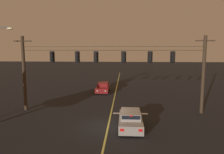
# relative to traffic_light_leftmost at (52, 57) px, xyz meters

# --- Properties ---
(ground_plane) EXTENTS (180.00, 180.00, 0.00)m
(ground_plane) POSITION_rel_traffic_light_leftmost_xyz_m (5.95, -4.14, -5.49)
(ground_plane) COLOR black
(lane_centre_stripe) EXTENTS (0.14, 60.00, 0.01)m
(lane_centre_stripe) POSITION_rel_traffic_light_leftmost_xyz_m (5.95, 6.02, -5.48)
(lane_centre_stripe) COLOR #D1C64C
(lane_centre_stripe) RESTS_ON ground
(stop_bar_paint) EXTENTS (3.40, 0.36, 0.01)m
(stop_bar_paint) POSITION_rel_traffic_light_leftmost_xyz_m (7.85, -0.58, -5.48)
(stop_bar_paint) COLOR silver
(stop_bar_paint) RESTS_ON ground
(signal_span_assembly) EXTENTS (19.56, 0.32, 7.54)m
(signal_span_assembly) POSITION_rel_traffic_light_leftmost_xyz_m (5.95, 0.02, -1.56)
(signal_span_assembly) COLOR #38281C
(signal_span_assembly) RESTS_ON ground
(traffic_light_leftmost) EXTENTS (0.48, 0.41, 1.22)m
(traffic_light_leftmost) POSITION_rel_traffic_light_leftmost_xyz_m (0.00, 0.00, 0.00)
(traffic_light_leftmost) COLOR black
(traffic_light_left_inner) EXTENTS (0.48, 0.41, 1.22)m
(traffic_light_left_inner) POSITION_rel_traffic_light_leftmost_xyz_m (2.55, 0.00, 0.00)
(traffic_light_left_inner) COLOR black
(traffic_light_centre) EXTENTS (0.48, 0.41, 1.22)m
(traffic_light_centre) POSITION_rel_traffic_light_leftmost_xyz_m (4.42, 0.00, 0.00)
(traffic_light_centre) COLOR black
(traffic_light_right_inner) EXTENTS (0.48, 0.41, 1.22)m
(traffic_light_right_inner) POSITION_rel_traffic_light_leftmost_xyz_m (7.15, 0.00, 0.00)
(traffic_light_right_inner) COLOR black
(traffic_light_rightmost) EXTENTS (0.48, 0.41, 1.22)m
(traffic_light_rightmost) POSITION_rel_traffic_light_leftmost_xyz_m (9.72, 0.00, 0.00)
(traffic_light_rightmost) COLOR black
(traffic_light_far_right) EXTENTS (0.48, 0.41, 1.22)m
(traffic_light_far_right) POSITION_rel_traffic_light_leftmost_xyz_m (11.89, 0.00, 0.00)
(traffic_light_far_right) COLOR black
(car_waiting_near_lane) EXTENTS (1.80, 4.33, 1.39)m
(car_waiting_near_lane) POSITION_rel_traffic_light_leftmost_xyz_m (7.75, -4.25, -4.84)
(car_waiting_near_lane) COLOR gray
(car_waiting_near_lane) RESTS_ON ground
(car_oncoming_lead) EXTENTS (1.80, 4.42, 1.39)m
(car_oncoming_lead) POSITION_rel_traffic_light_leftmost_xyz_m (4.09, 9.72, -4.84)
(car_oncoming_lead) COLOR maroon
(car_oncoming_lead) RESTS_ON ground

